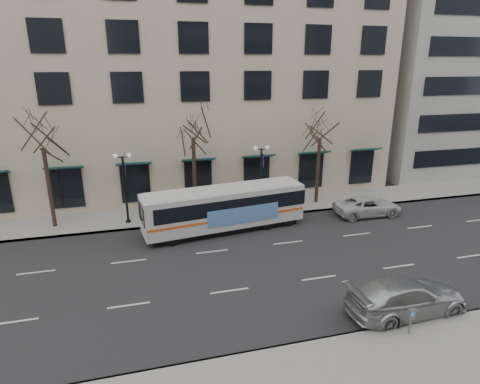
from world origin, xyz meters
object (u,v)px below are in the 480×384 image
object	(u,v)px
lamp_post_right	(261,175)
city_bus	(225,207)
tree_far_mid	(193,124)
lamp_post_left	(125,185)
pay_station	(411,316)
white_pickup	(367,206)
tree_far_left	(41,134)
silver_car	(407,297)
tree_far_right	(321,126)

from	to	relation	value
lamp_post_right	city_bus	bearing A→B (deg)	-140.88
tree_far_mid	lamp_post_left	xyz separation A→B (m)	(-4.99, -0.60, -3.96)
pay_station	white_pickup	bearing A→B (deg)	75.06
tree_far_mid	pay_station	world-z (taller)	tree_far_mid
tree_far_left	white_pickup	distance (m)	23.69
tree_far_left	pay_station	world-z (taller)	tree_far_left
tree_far_mid	white_pickup	xyz separation A→B (m)	(12.67, -3.37, -6.20)
tree_far_mid	silver_car	bearing A→B (deg)	-63.41
city_bus	pay_station	xyz separation A→B (m)	(5.00, -13.15, -0.64)
city_bus	silver_car	world-z (taller)	city_bus
lamp_post_left	white_pickup	xyz separation A→B (m)	(17.66, -2.77, -2.23)
white_pickup	silver_car	bearing A→B (deg)	157.51
city_bus	lamp_post_left	bearing A→B (deg)	149.22
tree_far_left	lamp_post_left	xyz separation A→B (m)	(5.01, -0.60, -3.75)
silver_car	tree_far_mid	bearing A→B (deg)	24.44
tree_far_right	white_pickup	bearing A→B (deg)	-51.55
silver_car	pay_station	bearing A→B (deg)	146.50
tree_far_mid	tree_far_left	bearing A→B (deg)	-180.00
tree_far_left	lamp_post_left	size ratio (longest dim) A/B	1.60
city_bus	tree_far_mid	bearing A→B (deg)	107.06
tree_far_mid	silver_car	distance (m)	17.84
lamp_post_left	silver_car	xyz separation A→B (m)	(12.50, -14.40, -2.10)
white_pickup	pay_station	size ratio (longest dim) A/B	4.24
tree_far_left	silver_car	distance (m)	23.79
tree_far_mid	pay_station	xyz separation A→B (m)	(6.56, -16.55, -5.89)
lamp_post_right	white_pickup	distance (m)	8.45
silver_car	tree_far_right	bearing A→B (deg)	-11.58
tree_far_left	tree_far_right	world-z (taller)	tree_far_left
tree_far_mid	lamp_post_right	distance (m)	6.41
silver_car	white_pickup	size ratio (longest dim) A/B	1.13
tree_far_right	lamp_post_right	bearing A→B (deg)	-173.15
lamp_post_left	pay_station	distance (m)	19.79
tree_far_right	lamp_post_right	size ratio (longest dim) A/B	1.55
tree_far_left	white_pickup	size ratio (longest dim) A/B	1.63
silver_car	white_pickup	world-z (taller)	silver_car
city_bus	white_pickup	xyz separation A→B (m)	(11.11, 0.04, -0.95)
city_bus	white_pickup	bearing A→B (deg)	-7.47
tree_far_right	pay_station	size ratio (longest dim) A/B	6.70
city_bus	tree_far_right	bearing A→B (deg)	14.30
tree_far_mid	lamp_post_left	bearing A→B (deg)	-173.15
tree_far_right	city_bus	xyz separation A→B (m)	(-8.43, -3.40, -4.76)
lamp_post_left	lamp_post_right	bearing A→B (deg)	0.00
lamp_post_right	pay_station	size ratio (longest dim) A/B	4.33
lamp_post_left	silver_car	world-z (taller)	lamp_post_left
tree_far_mid	silver_car	size ratio (longest dim) A/B	1.48
lamp_post_right	pay_station	bearing A→B (deg)	-84.43
tree_far_mid	city_bus	bearing A→B (deg)	-65.28
silver_car	pay_station	size ratio (longest dim) A/B	4.81
white_pickup	pay_station	bearing A→B (deg)	156.59
tree_far_left	city_bus	xyz separation A→B (m)	(11.57, -3.40, -5.04)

